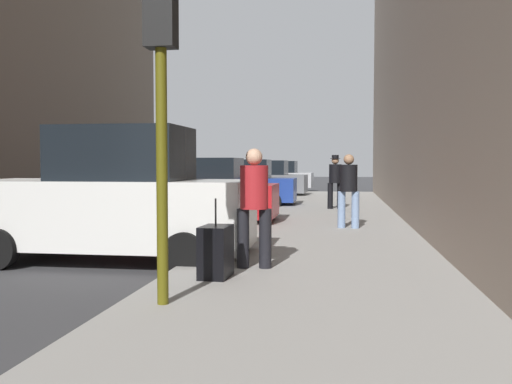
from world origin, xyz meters
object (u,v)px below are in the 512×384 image
(fire_hydrant, at_px, (272,205))
(pedestrian_in_red_jacket, at_px, (254,201))
(parked_blue_sedan, at_px, (240,185))
(traffic_light, at_px, (161,57))
(parked_white_van, at_px, (115,200))
(parked_gray_coupe, at_px, (263,180))
(parked_silver_sedan, at_px, (277,177))
(rolling_suitcase, at_px, (216,252))
(pedestrian_in_jeans, at_px, (349,187))
(pedestrian_with_fedora, at_px, (335,179))
(parked_red_hatchback, at_px, (198,194))

(fire_hydrant, distance_m, pedestrian_in_red_jacket, 7.76)
(parked_blue_sedan, distance_m, traffic_light, 15.10)
(parked_white_van, xyz_separation_m, parked_blue_sedan, (0.00, 11.66, -0.18))
(parked_gray_coupe, bearing_deg, parked_silver_sedan, 90.00)
(traffic_light, bearing_deg, parked_silver_sedan, 93.89)
(parked_silver_sedan, xyz_separation_m, rolling_suitcase, (2.10, -25.83, -0.36))
(parked_silver_sedan, xyz_separation_m, fire_hydrant, (1.80, -17.37, -0.35))
(fire_hydrant, bearing_deg, pedestrian_in_jeans, -48.99)
(fire_hydrant, xyz_separation_m, pedestrian_in_jeans, (2.08, -2.40, 0.61))
(fire_hydrant, height_order, pedestrian_in_red_jacket, pedestrian_in_red_jacket)
(traffic_light, distance_m, pedestrian_in_jeans, 7.97)
(parked_gray_coupe, bearing_deg, fire_hydrant, -81.04)
(parked_white_van, height_order, pedestrian_in_red_jacket, parked_white_van)
(parked_white_van, xyz_separation_m, parked_gray_coupe, (0.00, 18.16, -0.18))
(fire_hydrant, xyz_separation_m, pedestrian_in_red_jacket, (0.69, -7.71, 0.61))
(parked_gray_coupe, distance_m, fire_hydrant, 11.58)
(rolling_suitcase, bearing_deg, pedestrian_with_fedora, 83.14)
(pedestrian_in_jeans, bearing_deg, parked_white_van, -131.95)
(parked_red_hatchback, xyz_separation_m, rolling_suitcase, (2.10, -7.23, -0.36))
(parked_red_hatchback, relative_size, parked_gray_coupe, 0.99)
(pedestrian_in_red_jacket, relative_size, rolling_suitcase, 1.64)
(parked_silver_sedan, height_order, traffic_light, traffic_light)
(parked_silver_sedan, bearing_deg, rolling_suitcase, -85.35)
(rolling_suitcase, bearing_deg, pedestrian_in_red_jacket, 62.37)
(parked_silver_sedan, height_order, rolling_suitcase, parked_silver_sedan)
(parked_red_hatchback, xyz_separation_m, parked_blue_sedan, (-0.00, 6.17, 0.00))
(parked_white_van, bearing_deg, pedestrian_in_jeans, 48.05)
(parked_red_hatchback, xyz_separation_m, pedestrian_in_red_jacket, (2.49, -6.48, 0.26))
(parked_gray_coupe, distance_m, rolling_suitcase, 20.01)
(parked_red_hatchback, bearing_deg, parked_blue_sedan, 90.00)
(fire_hydrant, relative_size, rolling_suitcase, 0.68)
(parked_red_hatchback, relative_size, pedestrian_in_red_jacket, 2.47)
(fire_hydrant, bearing_deg, parked_blue_sedan, 110.05)
(parked_blue_sedan, height_order, rolling_suitcase, parked_blue_sedan)
(parked_white_van, distance_m, parked_gray_coupe, 18.16)
(pedestrian_with_fedora, bearing_deg, traffic_light, -97.17)
(parked_gray_coupe, bearing_deg, parked_red_hatchback, -90.00)
(parked_silver_sedan, relative_size, pedestrian_with_fedora, 2.40)
(pedestrian_in_red_jacket, height_order, pedestrian_in_jeans, same)
(rolling_suitcase, bearing_deg, pedestrian_in_jeans, 73.59)
(parked_red_hatchback, bearing_deg, pedestrian_with_fedora, 52.03)
(parked_red_hatchback, xyz_separation_m, fire_hydrant, (1.80, 1.23, -0.35))
(parked_gray_coupe, xyz_separation_m, pedestrian_in_jeans, (3.89, -13.83, 0.26))
(parked_gray_coupe, relative_size, fire_hydrant, 6.06)
(traffic_light, relative_size, pedestrian_with_fedora, 2.03)
(rolling_suitcase, bearing_deg, traffic_light, -99.63)
(parked_gray_coupe, bearing_deg, pedestrian_in_jeans, -74.30)
(pedestrian_in_jeans, height_order, pedestrian_with_fedora, pedestrian_with_fedora)
(parked_gray_coupe, relative_size, pedestrian_in_red_jacket, 2.50)
(rolling_suitcase, bearing_deg, parked_red_hatchback, 106.21)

